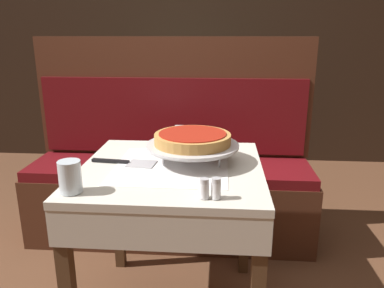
{
  "coord_description": "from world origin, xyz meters",
  "views": [
    {
      "loc": [
        0.2,
        -1.46,
        1.26
      ],
      "look_at": [
        0.08,
        0.03,
        0.82
      ],
      "focal_mm": 35.0,
      "sensor_mm": 36.0,
      "label": 1
    }
  ],
  "objects_px": {
    "deep_dish_pizza": "(193,138)",
    "pizza_server": "(127,162)",
    "napkin_holder": "(185,135)",
    "dining_table_rear": "(179,108)",
    "condiment_caddy": "(168,92)",
    "booth_bench": "(171,181)",
    "dining_table_front": "(172,189)",
    "water_glass_near": "(70,177)",
    "salt_shaker": "(204,189)",
    "pepper_shaker": "(216,188)",
    "pizza_pan_stand": "(193,146)"
  },
  "relations": [
    {
      "from": "salt_shaker",
      "to": "pepper_shaker",
      "type": "height_order",
      "value": "pepper_shaker"
    },
    {
      "from": "dining_table_rear",
      "to": "booth_bench",
      "type": "bearing_deg",
      "value": -86.63
    },
    {
      "from": "pizza_server",
      "to": "water_glass_near",
      "type": "xyz_separation_m",
      "value": [
        -0.12,
        -0.31,
        0.05
      ]
    },
    {
      "from": "dining_table_front",
      "to": "pizza_server",
      "type": "xyz_separation_m",
      "value": [
        -0.19,
        0.02,
        0.11
      ]
    },
    {
      "from": "salt_shaker",
      "to": "napkin_holder",
      "type": "distance_m",
      "value": 0.65
    },
    {
      "from": "dining_table_rear",
      "to": "water_glass_near",
      "type": "xyz_separation_m",
      "value": [
        -0.15,
        -1.99,
        0.14
      ]
    },
    {
      "from": "water_glass_near",
      "to": "salt_shaker",
      "type": "xyz_separation_m",
      "value": [
        0.46,
        -0.01,
        -0.02
      ]
    },
    {
      "from": "pizza_pan_stand",
      "to": "napkin_holder",
      "type": "xyz_separation_m",
      "value": [
        -0.06,
        0.27,
        -0.02
      ]
    },
    {
      "from": "dining_table_front",
      "to": "booth_bench",
      "type": "bearing_deg",
      "value": 98.06
    },
    {
      "from": "deep_dish_pizza",
      "to": "pizza_server",
      "type": "relative_size",
      "value": 1.15
    },
    {
      "from": "napkin_holder",
      "to": "dining_table_rear",
      "type": "bearing_deg",
      "value": 97.66
    },
    {
      "from": "pizza_pan_stand",
      "to": "pepper_shaker",
      "type": "height_order",
      "value": "pizza_pan_stand"
    },
    {
      "from": "napkin_holder",
      "to": "condiment_caddy",
      "type": "relative_size",
      "value": 0.59
    },
    {
      "from": "napkin_holder",
      "to": "dining_table_front",
      "type": "bearing_deg",
      "value": -94.11
    },
    {
      "from": "pizza_pan_stand",
      "to": "napkin_holder",
      "type": "distance_m",
      "value": 0.28
    },
    {
      "from": "pizza_server",
      "to": "condiment_caddy",
      "type": "xyz_separation_m",
      "value": [
        -0.06,
        1.71,
        0.04
      ]
    },
    {
      "from": "dining_table_rear",
      "to": "condiment_caddy",
      "type": "height_order",
      "value": "condiment_caddy"
    },
    {
      "from": "pizza_server",
      "to": "water_glass_near",
      "type": "height_order",
      "value": "water_glass_near"
    },
    {
      "from": "water_glass_near",
      "to": "condiment_caddy",
      "type": "height_order",
      "value": "condiment_caddy"
    },
    {
      "from": "salt_shaker",
      "to": "dining_table_front",
      "type": "bearing_deg",
      "value": 116.22
    },
    {
      "from": "dining_table_front",
      "to": "pizza_pan_stand",
      "type": "relative_size",
      "value": 1.91
    },
    {
      "from": "water_glass_near",
      "to": "condiment_caddy",
      "type": "distance_m",
      "value": 2.02
    },
    {
      "from": "pizza_server",
      "to": "salt_shaker",
      "type": "relative_size",
      "value": 4.06
    },
    {
      "from": "condiment_caddy",
      "to": "booth_bench",
      "type": "bearing_deg",
      "value": -81.28
    },
    {
      "from": "water_glass_near",
      "to": "pizza_server",
      "type": "bearing_deg",
      "value": 68.96
    },
    {
      "from": "condiment_caddy",
      "to": "dining_table_rear",
      "type": "bearing_deg",
      "value": -16.29
    },
    {
      "from": "dining_table_rear",
      "to": "napkin_holder",
      "type": "distance_m",
      "value": 1.39
    },
    {
      "from": "dining_table_front",
      "to": "booth_bench",
      "type": "xyz_separation_m",
      "value": [
        -0.1,
        0.73,
        -0.26
      ]
    },
    {
      "from": "deep_dish_pizza",
      "to": "salt_shaker",
      "type": "bearing_deg",
      "value": -79.69
    },
    {
      "from": "deep_dish_pizza",
      "to": "water_glass_near",
      "type": "bearing_deg",
      "value": -138.28
    },
    {
      "from": "pizza_pan_stand",
      "to": "pepper_shaker",
      "type": "xyz_separation_m",
      "value": [
        0.11,
        -0.37,
        -0.03
      ]
    },
    {
      "from": "booth_bench",
      "to": "condiment_caddy",
      "type": "bearing_deg",
      "value": 98.72
    },
    {
      "from": "dining_table_front",
      "to": "condiment_caddy",
      "type": "relative_size",
      "value": 4.45
    },
    {
      "from": "deep_dish_pizza",
      "to": "booth_bench",
      "type": "bearing_deg",
      "value": 105.7
    },
    {
      "from": "booth_bench",
      "to": "napkin_holder",
      "type": "bearing_deg",
      "value": -72.17
    },
    {
      "from": "dining_table_rear",
      "to": "condiment_caddy",
      "type": "distance_m",
      "value": 0.17
    },
    {
      "from": "dining_table_front",
      "to": "salt_shaker",
      "type": "relative_size",
      "value": 10.81
    },
    {
      "from": "dining_table_rear",
      "to": "condiment_caddy",
      "type": "bearing_deg",
      "value": 163.71
    },
    {
      "from": "booth_bench",
      "to": "water_glass_near",
      "type": "bearing_deg",
      "value": -101.73
    },
    {
      "from": "deep_dish_pizza",
      "to": "pepper_shaker",
      "type": "bearing_deg",
      "value": -73.89
    },
    {
      "from": "water_glass_near",
      "to": "napkin_holder",
      "type": "bearing_deg",
      "value": 61.55
    },
    {
      "from": "dining_table_front",
      "to": "pepper_shaker",
      "type": "relative_size",
      "value": 10.36
    },
    {
      "from": "booth_bench",
      "to": "pizza_server",
      "type": "distance_m",
      "value": 0.8
    },
    {
      "from": "booth_bench",
      "to": "pizza_server",
      "type": "xyz_separation_m",
      "value": [
        -0.09,
        -0.71,
        0.37
      ]
    },
    {
      "from": "napkin_holder",
      "to": "water_glass_near",
      "type": "bearing_deg",
      "value": -118.45
    },
    {
      "from": "dining_table_rear",
      "to": "deep_dish_pizza",
      "type": "bearing_deg",
      "value": -81.54
    },
    {
      "from": "deep_dish_pizza",
      "to": "condiment_caddy",
      "type": "relative_size",
      "value": 1.92
    },
    {
      "from": "dining_table_front",
      "to": "pepper_shaker",
      "type": "distance_m",
      "value": 0.39
    },
    {
      "from": "pizza_pan_stand",
      "to": "deep_dish_pizza",
      "type": "distance_m",
      "value": 0.03
    },
    {
      "from": "salt_shaker",
      "to": "napkin_holder",
      "type": "xyz_separation_m",
      "value": [
        -0.13,
        0.64,
        0.01
      ]
    }
  ]
}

